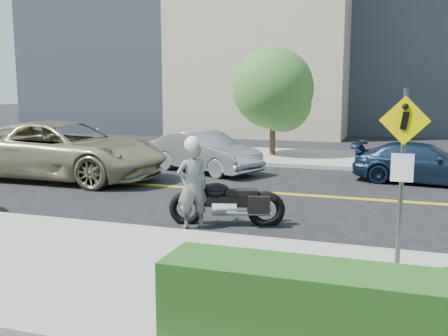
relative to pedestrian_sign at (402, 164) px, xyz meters
The scene contains 10 objects.
ground_plane 7.83m from the pedestrian_sign, 123.64° to the left, with size 120.00×120.00×0.00m, color black.
sidewalk_near 4.75m from the pedestrian_sign, 164.21° to the right, with size 60.00×5.00×0.15m, color #9E9B91.
sidewalk_far 14.56m from the pedestrian_sign, 106.91° to the left, with size 60.00×5.00×0.15m, color #9E9B91.
pedestrian_sign is the anchor object (origin of this frame).
motorcyclist 4.92m from the pedestrian_sign, 155.82° to the left, with size 0.85×0.82×2.09m.
motorcycle 4.67m from the pedestrian_sign, 146.31° to the left, with size 2.58×0.79×1.57m, color black, non-canonical shape.
suv 12.76m from the pedestrian_sign, 149.56° to the left, with size 3.29×7.14×1.98m, color tan.
parked_car_silver 11.66m from the pedestrian_sign, 126.43° to the left, with size 1.60×4.58×1.51m, color #9DA0A4.
parked_car_blue 9.63m from the pedestrian_sign, 85.55° to the left, with size 1.84×4.53×1.32m, color #172946.
tree_far_a 14.85m from the pedestrian_sign, 111.25° to the left, with size 3.54×3.54×4.84m.
Camera 1 is at (4.12, -15.03, 3.20)m, focal length 42.00 mm.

